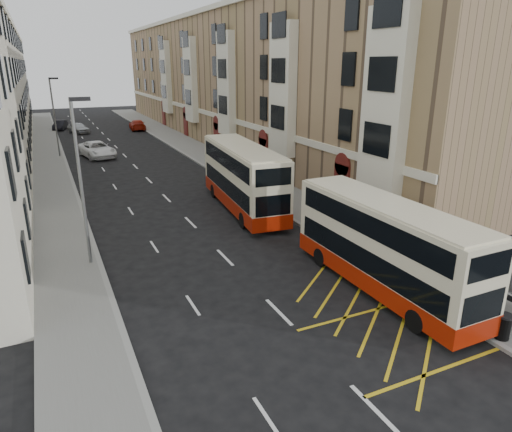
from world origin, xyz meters
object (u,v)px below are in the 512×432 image
double_decker_front (384,246)px  car_dark (60,125)px  street_lamp_far (54,113)px  pedestrian_far (372,235)px  street_lamp_near (81,174)px  litter_bin (503,326)px  white_van (97,149)px  pedestrian_mid (436,247)px  car_silver (78,128)px  car_red (137,125)px  double_decker_rear (243,178)px

double_decker_front → car_dark: size_ratio=2.41×
street_lamp_far → pedestrian_far: 37.51m
pedestrian_far → street_lamp_near: bearing=-2.3°
litter_bin → pedestrian_far: pedestrian_far is taller
pedestrian_far → white_van: bearing=-56.0°
litter_bin → pedestrian_mid: 6.74m
double_decker_front → car_silver: double_decker_front is taller
street_lamp_far → car_dark: 22.66m
street_lamp_near → litter_bin: (12.70, -13.21, -3.99)m
car_red → litter_bin: bearing=96.1°
double_decker_front → white_van: 37.33m
pedestrian_far → car_silver: size_ratio=0.41×
street_lamp_near → pedestrian_mid: size_ratio=5.25×
white_van → car_red: bearing=56.1°
street_lamp_near → car_dark: 52.44m
double_decker_rear → car_silver: 43.00m
double_decker_front → double_decker_rear: 13.27m
street_lamp_far → car_silver: bearing=79.3°
double_decker_front → double_decker_rear: (-0.91, 13.24, 0.18)m
car_silver → car_red: (8.24, -0.12, -0.00)m
white_van → pedestrian_far: bearing=-84.5°
double_decker_front → car_dark: double_decker_front is taller
litter_bin → car_silver: car_silver is taller
double_decker_front → pedestrian_mid: double_decker_front is taller
double_decker_rear → pedestrian_mid: bearing=-61.7°
pedestrian_mid → pedestrian_far: pedestrian_far is taller
street_lamp_near → car_red: 48.86m
street_lamp_near → pedestrian_mid: bearing=-24.6°
white_van → litter_bin: bearing=-88.8°
litter_bin → white_van: size_ratio=0.16×
car_silver → double_decker_front: bearing=-101.4°
pedestrian_far → car_dark: 58.41m
white_van → car_red: size_ratio=1.15×
litter_bin → pedestrian_far: (0.82, 8.41, 0.41)m
white_van → car_red: white_van is taller
litter_bin → car_silver: 61.38m
street_lamp_far → double_decker_rear: (10.44, -24.94, -2.39)m
double_decker_rear → litter_bin: (2.26, -18.28, -1.61)m
double_decker_rear → litter_bin: double_decker_rear is taller
street_lamp_far → car_red: (11.55, 17.32, -3.89)m
double_decker_rear → car_red: 42.30m
pedestrian_mid → street_lamp_far: bearing=87.2°
street_lamp_far → car_silver: street_lamp_far is taller
white_van → car_red: (7.95, 19.00, -0.07)m
litter_bin → car_silver: (-9.39, 60.66, 0.11)m
litter_bin → car_dark: car_dark is taller
double_decker_rear → car_silver: double_decker_rear is taller
street_lamp_far → car_red: bearing=56.3°
street_lamp_near → street_lamp_far: bearing=90.0°
double_decker_rear → litter_bin: size_ratio=11.84×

